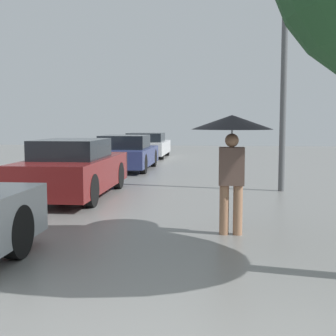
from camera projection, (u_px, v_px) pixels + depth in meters
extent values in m
cylinder|color=#9E7051|center=(224.00, 210.00, 6.98)|extent=(0.14, 0.14, 0.75)
cylinder|color=#9E7051|center=(238.00, 210.00, 6.96)|extent=(0.14, 0.14, 0.75)
cube|color=brown|center=(232.00, 166.00, 6.91)|extent=(0.37, 0.22, 0.56)
sphere|color=#9E7051|center=(232.00, 140.00, 6.87)|extent=(0.20, 0.20, 0.20)
cylinder|color=#515456|center=(232.00, 150.00, 6.88)|extent=(0.02, 0.02, 0.60)
cone|color=black|center=(232.00, 122.00, 6.84)|extent=(1.20, 1.20, 0.21)
cylinder|color=black|center=(17.00, 232.00, 5.76)|extent=(0.18, 0.67, 0.67)
cube|color=maroon|center=(75.00, 173.00, 10.55)|extent=(1.60, 4.18, 0.69)
cube|color=black|center=(71.00, 149.00, 10.29)|extent=(1.36, 1.88, 0.42)
cylinder|color=black|center=(63.00, 175.00, 11.92)|extent=(0.18, 0.66, 0.66)
cylinder|color=black|center=(118.00, 175.00, 11.78)|extent=(0.18, 0.66, 0.66)
cylinder|color=black|center=(21.00, 189.00, 9.36)|extent=(0.18, 0.66, 0.66)
cylinder|color=black|center=(91.00, 190.00, 9.21)|extent=(0.18, 0.66, 0.66)
cube|color=navy|center=(126.00, 156.00, 16.37)|extent=(1.79, 3.95, 0.58)
cube|color=black|center=(125.00, 142.00, 16.13)|extent=(1.52, 1.78, 0.45)
cylinder|color=black|center=(111.00, 158.00, 17.68)|extent=(0.18, 0.65, 0.65)
cylinder|color=black|center=(153.00, 158.00, 17.52)|extent=(0.18, 0.65, 0.65)
cylinder|color=black|center=(95.00, 163.00, 15.26)|extent=(0.18, 0.65, 0.65)
cylinder|color=black|center=(143.00, 164.00, 15.09)|extent=(0.18, 0.65, 0.65)
cube|color=silver|center=(147.00, 148.00, 21.97)|extent=(1.88, 3.86, 0.57)
cube|color=black|center=(146.00, 137.00, 21.73)|extent=(1.60, 1.74, 0.41)
cylinder|color=black|center=(133.00, 149.00, 23.26)|extent=(0.18, 0.63, 0.63)
cylinder|color=black|center=(167.00, 149.00, 23.09)|extent=(0.18, 0.63, 0.63)
cylinder|color=black|center=(124.00, 152.00, 20.89)|extent=(0.18, 0.63, 0.63)
cylinder|color=black|center=(162.00, 152.00, 20.72)|extent=(0.18, 0.63, 0.63)
cylinder|color=#515456|center=(283.00, 103.00, 11.18)|extent=(0.15, 0.15, 4.23)
sphere|color=beige|center=(285.00, 9.00, 10.97)|extent=(0.24, 0.24, 0.24)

